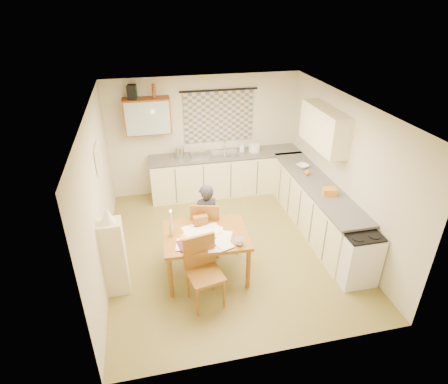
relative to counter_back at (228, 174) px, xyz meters
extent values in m
cube|color=olive|center=(-0.43, -1.95, -0.46)|extent=(4.00, 4.50, 0.02)
cube|color=white|center=(-0.43, -1.95, 2.06)|extent=(4.00, 4.50, 0.02)
cube|color=beige|center=(-0.43, 0.31, 0.80)|extent=(4.00, 0.02, 2.50)
cube|color=beige|center=(-0.43, -4.21, 0.80)|extent=(4.00, 0.02, 2.50)
cube|color=beige|center=(-2.44, -1.95, 0.80)|extent=(0.02, 4.50, 2.50)
cube|color=beige|center=(1.58, -1.95, 0.80)|extent=(0.02, 4.50, 2.50)
cube|color=#3D5681|center=(-0.13, 0.27, 1.20)|extent=(1.45, 0.03, 1.05)
cylinder|color=black|center=(-0.13, 0.25, 1.75)|extent=(1.60, 0.04, 0.04)
cube|color=brown|center=(-1.58, 0.13, 1.35)|extent=(0.90, 0.34, 0.70)
cube|color=#99B2A5|center=(-1.58, -0.04, 1.35)|extent=(0.84, 0.02, 0.64)
cube|color=beige|center=(1.40, -1.40, 1.40)|extent=(0.34, 1.30, 0.70)
cube|color=white|center=(-2.40, -1.55, 1.25)|extent=(0.04, 0.50, 0.40)
cube|color=beige|center=(-2.38, -1.55, 1.25)|extent=(0.01, 0.42, 0.32)
cube|color=beige|center=(0.00, 0.00, -0.02)|extent=(3.30, 0.60, 0.86)
cube|color=#514F4C|center=(0.00, 0.00, 0.45)|extent=(3.30, 0.62, 0.04)
cube|color=beige|center=(1.27, -1.68, -0.02)|extent=(0.60, 2.95, 0.86)
cube|color=#514F4C|center=(1.27, -1.68, 0.45)|extent=(0.62, 2.95, 0.04)
cube|color=white|center=(1.27, -3.17, -0.04)|extent=(0.56, 0.56, 0.83)
cube|color=black|center=(1.27, -3.17, 0.40)|extent=(0.53, 0.53, 0.03)
cube|color=silver|center=(-0.06, 0.00, 0.43)|extent=(0.58, 0.49, 0.10)
cylinder|color=silver|center=(-0.03, 0.18, 0.61)|extent=(0.04, 0.04, 0.28)
cube|color=silver|center=(-0.61, 0.00, 0.50)|extent=(0.36, 0.31, 0.06)
cylinder|color=silver|center=(-1.01, 0.00, 0.59)|extent=(0.23, 0.23, 0.24)
cylinder|color=white|center=(0.58, 0.00, 0.55)|extent=(0.29, 0.29, 0.16)
imported|color=white|center=(0.33, 0.05, 0.57)|extent=(0.16, 0.16, 0.20)
imported|color=white|center=(1.27, -0.98, 0.50)|extent=(0.40, 0.40, 0.06)
cube|color=orange|center=(1.27, -2.12, 0.53)|extent=(0.25, 0.20, 0.12)
sphere|color=orange|center=(1.22, -1.32, 0.52)|extent=(0.10, 0.10, 0.10)
cube|color=black|center=(-1.82, 0.13, 1.83)|extent=(0.19, 0.22, 0.26)
cylinder|color=#195926|center=(-1.77, 0.13, 1.83)|extent=(0.08, 0.08, 0.26)
cylinder|color=brown|center=(-1.41, 0.13, 1.83)|extent=(0.09, 0.09, 0.26)
cube|color=brown|center=(-0.93, -2.56, 0.27)|extent=(1.31, 1.02, 0.05)
cube|color=brown|center=(-0.82, -1.97, 0.04)|extent=(0.56, 0.56, 0.04)
cube|color=brown|center=(-0.88, -2.17, 0.31)|extent=(0.45, 0.16, 0.50)
cube|color=brown|center=(-1.05, -3.17, 0.04)|extent=(0.55, 0.55, 0.04)
cube|color=brown|center=(-1.09, -2.97, 0.32)|extent=(0.46, 0.14, 0.50)
imported|color=black|center=(-0.83, -1.99, 0.19)|extent=(0.58, 0.48, 1.28)
cube|color=beige|center=(-2.27, -2.64, 0.15)|extent=(0.32, 0.30, 1.20)
cone|color=white|center=(-2.27, -2.64, 0.86)|extent=(0.20, 0.20, 0.22)
cube|color=brown|center=(-0.96, -2.30, 0.38)|extent=(0.23, 0.12, 0.16)
imported|color=white|center=(-0.50, -2.92, 0.35)|extent=(0.14, 0.14, 0.10)
imported|color=maroon|center=(-1.36, -2.81, 0.31)|extent=(0.28, 0.33, 0.03)
imported|color=orange|center=(-1.34, -2.65, 0.31)|extent=(0.28, 0.31, 0.02)
cube|color=orange|center=(-1.25, -2.86, 0.32)|extent=(0.14, 0.11, 0.04)
cube|color=black|center=(-0.81, -2.88, 0.31)|extent=(0.13, 0.05, 0.02)
cylinder|color=silver|center=(-1.43, -2.49, 0.39)|extent=(0.07, 0.07, 0.18)
cylinder|color=white|center=(-1.42, -2.47, 0.59)|extent=(0.03, 0.03, 0.22)
sphere|color=#FFCC66|center=(-1.41, -2.46, 0.71)|extent=(0.02, 0.02, 0.02)
cube|color=white|center=(-0.90, -2.56, 0.30)|extent=(0.33, 0.36, 0.00)
cube|color=white|center=(-0.77, -2.55, 0.30)|extent=(0.26, 0.33, 0.00)
cube|color=white|center=(-0.67, -2.69, 0.30)|extent=(0.31, 0.35, 0.00)
cube|color=white|center=(-0.86, -2.89, 0.30)|extent=(0.24, 0.32, 0.00)
cube|color=white|center=(-1.14, -2.43, 0.31)|extent=(0.28, 0.34, 0.00)
cube|color=white|center=(-1.17, -2.78, 0.31)|extent=(0.25, 0.32, 0.00)
cube|color=white|center=(-1.16, -2.54, 0.31)|extent=(0.30, 0.35, 0.00)
cube|color=white|center=(-0.98, -2.52, 0.31)|extent=(0.27, 0.34, 0.00)
cube|color=white|center=(-1.29, -2.76, 0.31)|extent=(0.26, 0.33, 0.00)
cube|color=white|center=(-0.81, -2.47, 0.31)|extent=(0.24, 0.32, 0.00)
cube|color=white|center=(-1.07, -2.80, 0.31)|extent=(0.26, 0.33, 0.00)
cube|color=white|center=(-0.73, -2.88, 0.32)|extent=(0.30, 0.35, 0.00)
cube|color=white|center=(-0.84, -2.51, 0.32)|extent=(0.30, 0.35, 0.00)
cube|color=white|center=(-1.12, -2.57, 0.32)|extent=(0.28, 0.34, 0.00)
camera|label=1|loc=(-1.66, -7.13, 3.52)|focal=30.00mm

